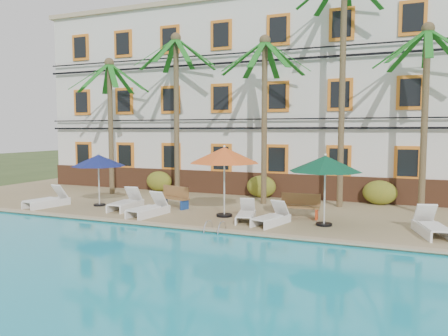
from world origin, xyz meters
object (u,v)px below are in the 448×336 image
at_px(palm_b, 176,93).
at_px(pool_ladder, 215,231).
at_px(palm_d, 343,58).
at_px(lounger_f, 431,226).
at_px(palm_c, 264,96).
at_px(lounger_c, 149,208).
at_px(lounger_a, 48,200).
at_px(palm_a, 110,106).
at_px(umbrella_red, 224,156).
at_px(bench_left, 175,197).
at_px(lounger_e, 272,217).
at_px(lounger_d, 246,214).
at_px(palm_e, 426,92).
at_px(umbrella_blue, 98,161).
at_px(bench_right, 300,206).
at_px(lounger_b, 126,202).
at_px(umbrella_green, 325,164).

height_order(palm_b, pool_ladder, palm_b).
height_order(palm_d, lounger_f, palm_d).
bearing_deg(palm_c, palm_b, 176.62).
xyz_separation_m(palm_b, lounger_c, (1.30, -4.72, -4.88)).
relative_size(palm_d, lounger_a, 5.01).
bearing_deg(palm_a, lounger_c, -41.20).
relative_size(palm_a, umbrella_red, 2.54).
height_order(bench_left, pool_ladder, bench_left).
height_order(palm_b, lounger_e, palm_b).
bearing_deg(umbrella_red, lounger_d, -22.90).
relative_size(umbrella_red, bench_left, 1.77).
bearing_deg(lounger_d, palm_e, 34.48).
height_order(palm_c, lounger_f, palm_c).
bearing_deg(pool_ladder, lounger_d, 79.49).
bearing_deg(umbrella_red, palm_b, 137.74).
bearing_deg(lounger_a, lounger_d, 3.27).
bearing_deg(palm_c, lounger_a, -152.67).
bearing_deg(umbrella_blue, lounger_c, -18.84).
xyz_separation_m(palm_c, bench_left, (-3.24, -2.49, -4.40)).
relative_size(lounger_c, bench_right, 1.31).
distance_m(lounger_b, lounger_f, 11.70).
distance_m(palm_b, pool_ladder, 9.37).
height_order(palm_b, umbrella_blue, palm_b).
bearing_deg(umbrella_green, lounger_b, -179.63).
bearing_deg(bench_right, bench_left, 178.90).
height_order(palm_a, pool_ladder, palm_a).
xyz_separation_m(palm_d, umbrella_red, (-3.86, -3.89, -4.06)).
bearing_deg(palm_d, lounger_a, -157.75).
relative_size(palm_e, lounger_e, 4.08).
height_order(palm_d, lounger_d, palm_d).
relative_size(umbrella_red, lounger_d, 1.57).
relative_size(palm_a, palm_b, 0.87).
distance_m(palm_c, bench_right, 5.58).
height_order(palm_e, bench_right, palm_e).
distance_m(palm_c, lounger_b, 7.66).
height_order(umbrella_green, lounger_a, umbrella_green).
bearing_deg(palm_c, bench_left, -142.53).
xyz_separation_m(palm_d, lounger_b, (-8.27, -4.10, -6.14)).
height_order(palm_c, umbrella_red, palm_c).
bearing_deg(palm_b, umbrella_red, -42.26).
bearing_deg(palm_e, lounger_e, -138.31).
bearing_deg(palm_a, bench_left, -25.72).
bearing_deg(palm_a, palm_d, 2.17).
xyz_separation_m(umbrella_red, lounger_a, (-8.01, -0.96, -2.08)).
xyz_separation_m(palm_b, palm_c, (4.63, -0.27, -0.30)).
height_order(palm_b, umbrella_red, palm_b).
xyz_separation_m(umbrella_red, lounger_e, (2.12, -0.73, -2.11)).
xyz_separation_m(palm_a, lounger_a, (-0.13, -4.41, -4.28)).
bearing_deg(umbrella_green, lounger_f, -2.33).
xyz_separation_m(palm_b, umbrella_green, (7.97, -3.88, -3.00)).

